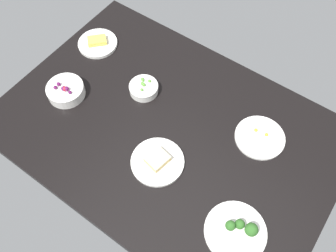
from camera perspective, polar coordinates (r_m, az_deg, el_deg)
name	(u,v)px	position (r cm, az deg, el deg)	size (l,w,h in cm)	color
dining_table	(168,131)	(156.73, 0.00, -0.76)	(142.40, 98.68, 4.00)	black
plate_cheese	(98,43)	(187.24, -11.01, 12.71)	(19.36, 19.36, 3.96)	white
plate_sandwich	(157,161)	(146.31, -1.67, -5.55)	(21.68, 21.68, 4.59)	white
plate_eggs	(260,137)	(156.68, 14.26, -1.67)	(21.05, 21.05, 4.10)	white
bowl_peas	(144,88)	(164.64, -3.83, 5.98)	(13.30, 13.30, 5.33)	white
plate_broccoli	(237,231)	(138.22, 10.78, -15.88)	(22.86, 22.86, 7.99)	white
bowl_berries	(66,90)	(169.05, -15.80, 5.42)	(16.82, 16.82, 7.12)	white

